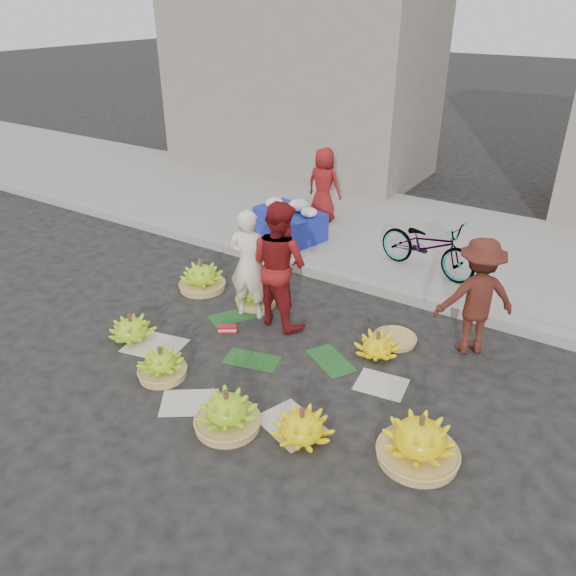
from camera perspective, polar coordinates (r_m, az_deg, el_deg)
The scene contains 23 objects.
ground at distance 6.85m, azimuth -2.03°, elevation -6.79°, with size 80.00×80.00×0.00m, color black.
curb at distance 8.46m, azimuth 6.43°, elevation 0.80°, with size 40.00×0.25×0.15m, color gray.
sidewalk at distance 10.23m, azimuth 11.78°, elevation 5.20°, with size 40.00×4.00×0.12m, color gray.
building_left at distance 13.99m, azimuth 1.22°, elevation 20.01°, with size 6.00×3.00×4.00m, color gray.
newspaper_scatter at distance 6.34m, azimuth -6.19°, elevation -10.18°, with size 3.20×1.80×0.00m, color beige, non-canonical shape.
banana_leaves at distance 7.03m, azimuth -1.78°, elevation -5.74°, with size 2.00×1.00×0.00m, color #17461B, non-canonical shape.
banana_bunch_0 at distance 7.33m, azimuth -15.65°, elevation -3.97°, with size 0.73×0.73×0.36m.
banana_bunch_1 at distance 6.57m, azimuth -12.72°, elevation -7.58°, with size 0.59×0.59×0.39m.
banana_bunch_2 at distance 5.75m, azimuth -6.22°, elevation -12.36°, with size 0.76×0.76×0.45m.
banana_bunch_3 at distance 5.61m, azimuth 1.43°, elevation -13.81°, with size 0.61×0.61×0.37m.
banana_bunch_4 at distance 5.51m, azimuth 13.21°, elevation -14.81°, with size 0.76×0.76×0.51m.
banana_bunch_5 at distance 6.85m, azimuth 9.09°, elevation -5.79°, with size 0.51×0.51×0.32m.
banana_bunch_6 at distance 8.33m, azimuth -8.76°, elevation 1.15°, with size 0.76×0.76×0.46m.
banana_bunch_7 at distance 7.85m, azimuth -3.29°, elevation -0.58°, with size 0.61×0.61×0.40m.
basket_spare at distance 7.20m, azimuth 10.78°, elevation -5.14°, with size 0.53×0.53×0.06m, color #AE8A48.
incense_stack at distance 7.28m, azimuth -6.17°, elevation -4.18°, with size 0.24×0.08×0.10m, color red.
vendor_cream at distance 7.33m, azimuth -4.02°, elevation 2.40°, with size 0.55×0.36×1.50m, color white.
vendor_red at distance 7.11m, azimuth -0.90°, elevation 2.39°, with size 0.82×0.63×1.68m, color maroon.
man_striped at distance 6.93m, azimuth 18.62°, elevation -0.87°, with size 0.95×0.55×1.47m, color maroon.
flower_table at distance 9.73m, azimuth 0.24°, elevation 6.75°, with size 1.31×1.01×0.67m.
grey_bucket at distance 10.21m, azimuth -3.94°, elevation 6.98°, with size 0.27×0.27×0.31m, color gray.
flower_vendor at distance 10.41m, azimuth 3.65°, elevation 10.43°, with size 0.66×0.43×1.35m, color maroon.
bicycle at distance 8.67m, azimuth 14.02°, elevation 4.21°, with size 1.60×0.56×0.84m, color gray.
Camera 1 is at (3.25, -4.62, 3.88)m, focal length 35.00 mm.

